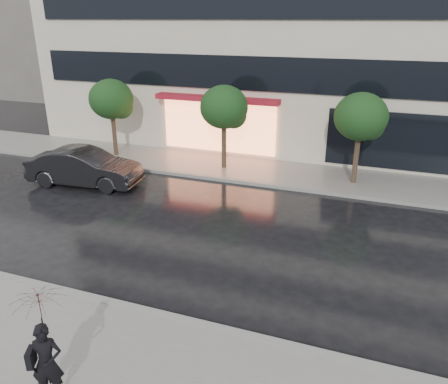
% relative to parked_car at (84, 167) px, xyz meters
% --- Properties ---
extents(ground, '(120.00, 120.00, 0.00)m').
position_rel_parked_car_xyz_m(ground, '(7.93, -6.00, -0.80)').
color(ground, black).
rests_on(ground, ground).
extents(sidewalk_far, '(60.00, 3.50, 0.12)m').
position_rel_parked_car_xyz_m(sidewalk_far, '(7.93, 4.25, -0.74)').
color(sidewalk_far, slate).
rests_on(sidewalk_far, ground).
extents(curb_near, '(60.00, 0.25, 0.14)m').
position_rel_parked_car_xyz_m(curb_near, '(7.93, -7.00, -0.73)').
color(curb_near, gray).
rests_on(curb_near, ground).
extents(curb_far, '(60.00, 0.25, 0.14)m').
position_rel_parked_car_xyz_m(curb_far, '(7.93, 2.50, -0.73)').
color(curb_far, gray).
rests_on(curb_far, ground).
extents(bg_building_left, '(14.00, 10.00, 12.00)m').
position_rel_parked_car_xyz_m(bg_building_left, '(-20.07, 20.00, 5.20)').
color(bg_building_left, '#59544F').
rests_on(bg_building_left, ground).
extents(tree_far_west, '(2.20, 2.20, 3.99)m').
position_rel_parked_car_xyz_m(tree_far_west, '(-1.01, 4.03, 2.12)').
color(tree_far_west, '#33261C').
rests_on(tree_far_west, ground).
extents(tree_mid_west, '(2.20, 2.20, 3.99)m').
position_rel_parked_car_xyz_m(tree_mid_west, '(4.99, 4.03, 2.12)').
color(tree_mid_west, '#33261C').
rests_on(tree_mid_west, ground).
extents(tree_mid_east, '(2.20, 2.20, 3.99)m').
position_rel_parked_car_xyz_m(tree_mid_east, '(10.99, 4.03, 2.12)').
color(tree_mid_east, '#33261C').
rests_on(tree_mid_east, ground).
extents(parked_car, '(5.02, 2.24, 1.60)m').
position_rel_parked_car_xyz_m(parked_car, '(0.00, 0.00, 0.00)').
color(parked_car, black).
rests_on(parked_car, ground).
extents(pedestrian_with_umbrella, '(1.27, 1.28, 2.32)m').
position_rel_parked_car_xyz_m(pedestrian_with_umbrella, '(6.61, -9.88, 0.86)').
color(pedestrian_with_umbrella, black).
rests_on(pedestrian_with_umbrella, sidewalk_near).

